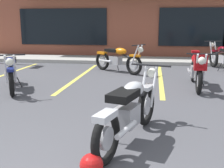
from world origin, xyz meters
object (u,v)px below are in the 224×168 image
motorcycle_red_sportbike (11,71)px  helmet_on_pavement (92,165)px  motorcycle_blue_standard (197,68)px  motorcycle_silver_naked (223,57)px  motorcycle_black_cruiser (118,59)px  motorcycle_foreground_classic (130,109)px

motorcycle_red_sportbike → helmet_on_pavement: (2.84, -3.64, -0.33)m
motorcycle_red_sportbike → motorcycle_blue_standard: 4.63m
motorcycle_silver_naked → helmet_on_pavement: (-3.03, -7.48, -0.33)m
motorcycle_black_cruiser → helmet_on_pavement: motorcycle_black_cruiser is taller
motorcycle_red_sportbike → helmet_on_pavement: bearing=-52.0°
motorcycle_black_cruiser → motorcycle_blue_standard: (2.26, -2.04, 0.07)m
motorcycle_silver_naked → motorcycle_blue_standard: bearing=-113.7°
motorcycle_silver_naked → motorcycle_foreground_classic: bearing=-112.6°
motorcycle_silver_naked → helmet_on_pavement: size_ratio=7.99×
motorcycle_red_sportbike → motorcycle_blue_standard: (4.55, 0.84, 0.07)m
motorcycle_foreground_classic → motorcycle_blue_standard: 3.74m
motorcycle_foreground_classic → motorcycle_black_cruiser: bearing=99.1°
motorcycle_black_cruiser → motorcycle_blue_standard: same height
motorcycle_foreground_classic → motorcycle_silver_naked: bearing=67.4°
motorcycle_silver_naked → helmet_on_pavement: motorcycle_silver_naked is taller
motorcycle_black_cruiser → helmet_on_pavement: bearing=-85.1°
motorcycle_blue_standard → helmet_on_pavement: bearing=-110.9°
motorcycle_foreground_classic → helmet_on_pavement: bearing=-108.2°
motorcycle_blue_standard → helmet_on_pavement: (-1.71, -4.47, -0.40)m
motorcycle_black_cruiser → motorcycle_blue_standard: size_ratio=0.86×
motorcycle_red_sportbike → motorcycle_black_cruiser: (2.28, 2.87, 0.00)m
motorcycle_black_cruiser → helmet_on_pavement: 6.54m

